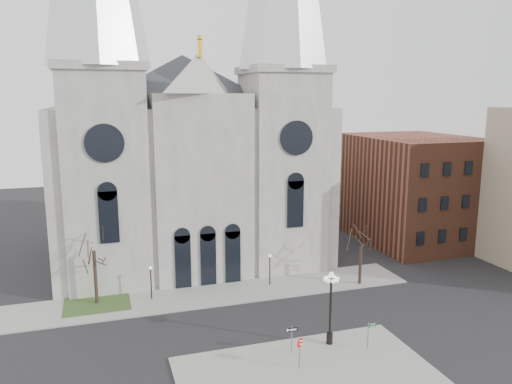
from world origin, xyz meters
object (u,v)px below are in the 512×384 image
object	(u,v)px
stop_sign	(300,346)
globe_lamp	(331,299)
one_way_sign	(292,335)
street_name_sign	(369,333)

from	to	relation	value
stop_sign	globe_lamp	xyz separation A→B (m)	(3.64, 2.62, 1.99)
stop_sign	globe_lamp	size ratio (longest dim) A/B	0.41
globe_lamp	stop_sign	bearing A→B (deg)	-144.29
stop_sign	one_way_sign	bearing A→B (deg)	74.49
globe_lamp	one_way_sign	distance (m)	4.07
stop_sign	street_name_sign	size ratio (longest dim) A/B	1.15
stop_sign	street_name_sign	distance (m)	6.32
stop_sign	globe_lamp	world-z (taller)	globe_lamp
stop_sign	one_way_sign	size ratio (longest dim) A/B	1.14
stop_sign	street_name_sign	xyz separation A→B (m)	(6.21, 1.07, -0.48)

